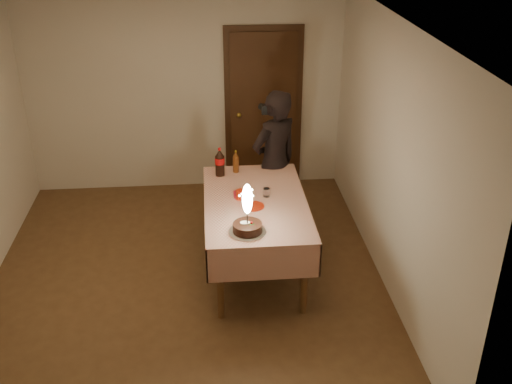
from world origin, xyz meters
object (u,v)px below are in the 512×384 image
Objects in this scene: birthday_cake at (247,220)px; clear_cup at (267,192)px; red_plate at (253,206)px; amber_bottle_left at (236,162)px; cola_bottle at (220,162)px; photographer at (274,163)px; dining_table at (256,210)px; red_cup at (240,195)px.

birthday_cake reaches higher than clear_cup.
red_plate is 0.86× the size of amber_bottle_left.
photographer is at bearing 19.13° from cola_bottle.
birthday_cake is 2.19× the size of red_plate.
birthday_cake is (-0.13, -0.59, 0.23)m from dining_table.
clear_cup is at bearing -102.52° from photographer.
clear_cup is 0.78m from photographer.
photographer reaches higher than red_cup.
clear_cup is at bearing 70.26° from birthday_cake.
red_plate is (0.09, 0.48, -0.12)m from birthday_cake.
amber_bottle_left is at bearing -161.41° from photographer.
amber_bottle_left is 0.15× the size of photographer.
birthday_cake is at bearing -100.90° from red_plate.
red_plate is 2.20× the size of red_cup.
birthday_cake reaches higher than amber_bottle_left.
dining_table is 0.21m from clear_cup.
dining_table is at bearing -62.41° from cola_bottle.
amber_bottle_left is at bearing 90.18° from red_cup.
cola_bottle is (-0.18, 0.58, 0.10)m from red_cup.
red_cup reaches higher than clear_cup.
amber_bottle_left is (-0.03, 1.29, -0.00)m from birthday_cake.
amber_bottle_left is at bearing 20.47° from cola_bottle.
red_cup is 0.91m from photographer.
photographer is at bearing 71.25° from dining_table.
red_plate is at bearing -106.09° from dining_table.
red_plate is 0.69× the size of cola_bottle.
photographer is (0.17, 0.76, -0.02)m from clear_cup.
red_plate is 0.13× the size of photographer.
birthday_cake reaches higher than red_cup.
red_cup is 0.62m from cola_bottle.
dining_table is at bearing -108.75° from photographer.
clear_cup is at bearing -50.52° from cola_bottle.
clear_cup is 0.05× the size of photographer.
amber_bottle_left is at bearing 91.33° from birthday_cake.
dining_table is 3.57× the size of birthday_cake.
photographer is at bearing 71.57° from red_plate.
cola_bottle is (-0.45, 0.55, 0.11)m from clear_cup.
birthday_cake is 4.82× the size of red_cup.
dining_table is at bearing -143.69° from clear_cup.
clear_cup is 0.72m from cola_bottle.
amber_bottle_left reaches higher than red_cup.
amber_bottle_left is (-0.12, 0.81, 0.11)m from red_plate.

